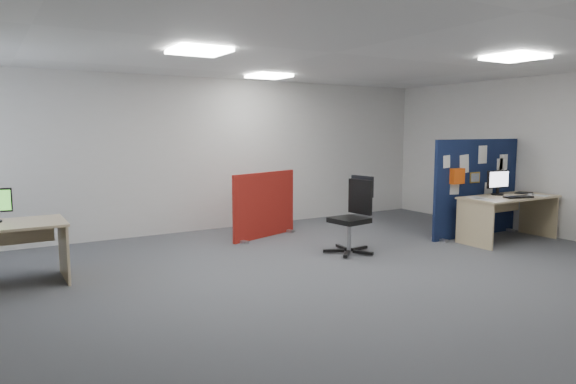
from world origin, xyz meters
name	(u,v)px	position (x,y,z in m)	size (l,w,h in m)	color
floor	(331,274)	(0.00, 0.00, 0.00)	(9.00, 9.00, 0.00)	#4B4D52
ceiling	(334,53)	(0.00, 0.00, 2.70)	(9.00, 7.00, 0.02)	white
wall_back	(218,154)	(0.00, 3.50, 1.35)	(9.00, 0.02, 2.70)	silver
wall_right	(552,156)	(4.50, 0.00, 1.35)	(0.02, 7.00, 2.70)	silver
ceiling_lights	(324,63)	(0.33, 0.67, 2.67)	(4.10, 4.10, 0.04)	white
navy_divider	(476,188)	(3.46, 0.66, 0.82)	(1.98, 0.30, 1.64)	#0F1739
main_desk	(506,207)	(3.58, 0.15, 0.56)	(1.67, 0.74, 0.73)	tan
monitor_main	(498,181)	(3.55, 0.30, 0.96)	(0.46, 0.19, 0.40)	black
keyboard	(518,197)	(3.53, -0.09, 0.74)	(0.45, 0.18, 0.03)	black
mouse	(531,195)	(3.97, -0.02, 0.74)	(0.10, 0.06, 0.03)	gray
paper_tray	(524,193)	(4.12, 0.21, 0.74)	(0.28, 0.22, 0.01)	black
red_divider	(265,206)	(0.35, 2.40, 0.53)	(1.39, 0.53, 1.09)	maroon
office_chair	(355,210)	(0.97, 0.77, 0.63)	(0.72, 0.73, 1.10)	black
desk_papers	(500,197)	(3.32, 0.08, 0.73)	(1.42, 0.67, 0.00)	white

